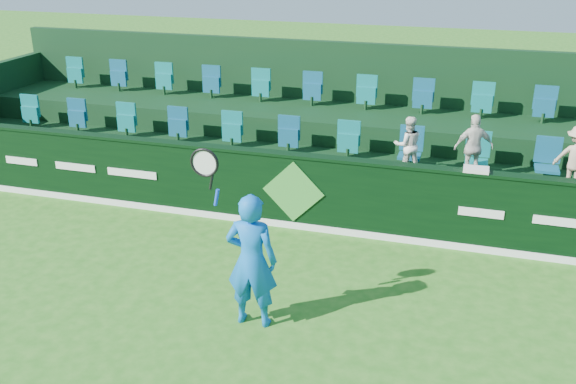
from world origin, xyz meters
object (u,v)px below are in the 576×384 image
(spectator_right, at_px, (576,158))
(tennis_player, at_px, (251,260))
(towel, at_px, (476,169))
(spectator_left, at_px, (408,145))
(spectator_middle, at_px, (474,147))

(spectator_right, bearing_deg, tennis_player, 63.07)
(spectator_right, distance_m, towel, 1.94)
(tennis_player, height_order, spectator_left, tennis_player)
(spectator_left, distance_m, spectator_middle, 1.12)
(spectator_left, height_order, spectator_right, spectator_right)
(spectator_right, height_order, towel, spectator_right)
(spectator_middle, relative_size, towel, 2.99)
(towel, bearing_deg, tennis_player, -131.31)
(spectator_middle, relative_size, spectator_right, 1.06)
(towel, bearing_deg, spectator_right, 35.32)
(spectator_left, distance_m, spectator_right, 2.77)
(tennis_player, bearing_deg, towel, 48.69)
(tennis_player, height_order, spectator_right, tennis_player)
(tennis_player, distance_m, spectator_right, 5.96)
(spectator_left, xyz_separation_m, spectator_middle, (1.12, 0.00, 0.06))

